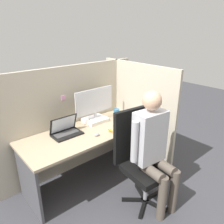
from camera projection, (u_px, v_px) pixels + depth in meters
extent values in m
plane|color=#3D3D42|center=(104.00, 192.00, 2.77)|extent=(12.00, 12.00, 0.00)
cube|color=#B7AD99|center=(71.00, 121.00, 3.00)|extent=(2.15, 0.04, 1.51)
cube|color=#F4EA66|center=(98.00, 92.00, 3.15)|extent=(0.08, 0.01, 0.08)
cube|color=#EA9EC6|center=(63.00, 98.00, 2.79)|extent=(0.06, 0.01, 0.06)
cube|color=#B7AD99|center=(137.00, 115.00, 3.20)|extent=(0.04, 1.34, 1.51)
cube|color=tan|center=(86.00, 133.00, 2.75)|extent=(1.65, 0.70, 0.03)
cube|color=#4C4C51|center=(29.00, 184.00, 2.41)|extent=(0.03, 0.59, 0.69)
cube|color=#4C4C51|center=(129.00, 139.00, 3.37)|extent=(0.03, 0.59, 0.69)
cube|color=white|center=(95.00, 120.00, 3.04)|extent=(0.31, 0.26, 0.05)
cylinder|color=#B2B2B7|center=(95.00, 118.00, 3.03)|extent=(0.21, 0.21, 0.01)
cylinder|color=#B2B2B7|center=(95.00, 115.00, 3.01)|extent=(0.04, 0.04, 0.08)
cube|color=#B2B2B7|center=(95.00, 101.00, 2.94)|extent=(0.60, 0.02, 0.34)
cube|color=silver|center=(95.00, 101.00, 2.93)|extent=(0.58, 0.00, 0.32)
cube|color=black|center=(67.00, 134.00, 2.66)|extent=(0.35, 0.22, 0.02)
cube|color=#424242|center=(66.00, 133.00, 2.67)|extent=(0.30, 0.12, 0.00)
cube|color=black|center=(63.00, 124.00, 2.67)|extent=(0.35, 0.08, 0.21)
cube|color=silver|center=(64.00, 124.00, 2.67)|extent=(0.31, 0.07, 0.19)
ellipsoid|color=gray|center=(97.00, 135.00, 2.65)|extent=(0.07, 0.05, 0.03)
cube|color=#A31919|center=(130.00, 116.00, 3.18)|extent=(0.04, 0.17, 0.05)
cone|color=orange|center=(113.00, 132.00, 2.71)|extent=(0.04, 0.11, 0.04)
cylinder|color=green|center=(109.00, 130.00, 2.76)|extent=(0.02, 0.02, 0.02)
cylinder|color=black|center=(145.00, 200.00, 2.62)|extent=(0.10, 0.10, 0.04)
cube|color=black|center=(153.00, 195.00, 2.70)|extent=(0.28, 0.07, 0.04)
cube|color=black|center=(140.00, 192.00, 2.75)|extent=(0.15, 0.27, 0.04)
cube|color=black|center=(133.00, 200.00, 2.63)|extent=(0.23, 0.21, 0.04)
cube|color=black|center=(143.00, 209.00, 2.50)|extent=(0.26, 0.17, 0.04)
cube|color=black|center=(156.00, 205.00, 2.54)|extent=(0.09, 0.28, 0.04)
cylinder|color=gray|center=(146.00, 186.00, 2.55)|extent=(0.05, 0.05, 0.38)
cube|color=black|center=(147.00, 170.00, 2.46)|extent=(0.51, 0.51, 0.07)
cube|color=black|center=(130.00, 135.00, 2.50)|extent=(0.44, 0.10, 0.64)
cylinder|color=brown|center=(151.00, 171.00, 2.31)|extent=(0.14, 0.33, 0.11)
cylinder|color=brown|center=(162.00, 198.00, 2.31)|extent=(0.09, 0.09, 0.54)
cylinder|color=brown|center=(163.00, 165.00, 2.40)|extent=(0.14, 0.33, 0.11)
cylinder|color=brown|center=(174.00, 192.00, 2.40)|extent=(0.09, 0.09, 0.54)
cube|color=#B2B2B7|center=(150.00, 137.00, 2.31)|extent=(0.36, 0.24, 0.57)
sphere|color=#D8A884|center=(152.00, 101.00, 2.16)|extent=(0.20, 0.20, 0.20)
cylinder|color=#B2B2B7|center=(135.00, 142.00, 2.20)|extent=(0.07, 0.07, 0.45)
cylinder|color=#B2B2B7|center=(163.00, 132.00, 2.42)|extent=(0.07, 0.07, 0.45)
cylinder|color=teal|center=(116.00, 112.00, 3.22)|extent=(0.08, 0.08, 0.10)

